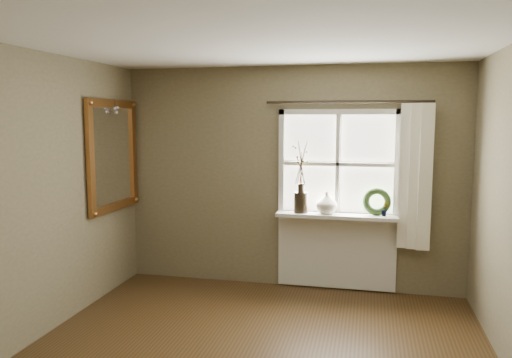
{
  "coord_description": "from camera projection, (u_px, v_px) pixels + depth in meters",
  "views": [
    {
      "loc": [
        0.9,
        -3.5,
        2.0
      ],
      "look_at": [
        -0.25,
        1.55,
        1.37
      ],
      "focal_mm": 35.0,
      "sensor_mm": 36.0,
      "label": 1
    }
  ],
  "objects": [
    {
      "name": "potted_plant_left",
      "position": [
        303.0,
        205.0,
        5.73
      ],
      "size": [
        0.11,
        0.09,
        0.17
      ],
      "primitive_type": "imported",
      "rotation": [
        0.0,
        0.0,
        -0.41
      ],
      "color": "#293F1C",
      "rests_on": "window_sill"
    },
    {
      "name": "dark_jug",
      "position": [
        301.0,
        202.0,
        5.73
      ],
      "size": [
        0.21,
        0.21,
        0.24
      ],
      "primitive_type": "cylinder",
      "rotation": [
        0.0,
        0.0,
        -0.4
      ],
      "color": "black",
      "rests_on": "window_sill"
    },
    {
      "name": "gilt_mirror",
      "position": [
        113.0,
        155.0,
        5.7
      ],
      "size": [
        0.1,
        1.06,
        1.27
      ],
      "color": "white",
      "rests_on": "wall_left"
    },
    {
      "name": "window_apron",
      "position": [
        336.0,
        251.0,
        5.81
      ],
      "size": [
        1.36,
        0.04,
        0.88
      ],
      "primitive_type": "cube",
      "color": "silver",
      "rests_on": "ground"
    },
    {
      "name": "wreath",
      "position": [
        377.0,
        205.0,
        5.58
      ],
      "size": [
        0.32,
        0.15,
        0.32
      ],
      "primitive_type": "torus",
      "rotation": [
        1.36,
        0.0,
        0.04
      ],
      "color": "#293F1C",
      "rests_on": "window_sill"
    },
    {
      "name": "cream_vase",
      "position": [
        327.0,
        203.0,
        5.66
      ],
      "size": [
        0.3,
        0.3,
        0.25
      ],
      "primitive_type": "imported",
      "rotation": [
        0.0,
        0.0,
        -0.29
      ],
      "color": "beige",
      "rests_on": "window_sill"
    },
    {
      "name": "window_sill",
      "position": [
        336.0,
        216.0,
        5.65
      ],
      "size": [
        1.36,
        0.26,
        0.04
      ],
      "primitive_type": "cube",
      "color": "silver",
      "rests_on": "wall_back"
    },
    {
      "name": "window_frame",
      "position": [
        338.0,
        164.0,
        5.69
      ],
      "size": [
        1.36,
        0.06,
        1.24
      ],
      "color": "silver",
      "rests_on": "wall_back"
    },
    {
      "name": "curtain",
      "position": [
        415.0,
        177.0,
        5.42
      ],
      "size": [
        0.36,
        0.12,
        1.59
      ],
      "primitive_type": "cube",
      "color": "white",
      "rests_on": "wall_back"
    },
    {
      "name": "ceiling",
      "position": [
        242.0,
        33.0,
        3.52
      ],
      "size": [
        4.5,
        4.5,
        0.0
      ],
      "primitive_type": "plane",
      "color": "silver",
      "rests_on": "ground"
    },
    {
      "name": "curtain_rod",
      "position": [
        348.0,
        102.0,
        5.52
      ],
      "size": [
        1.84,
        0.03,
        0.03
      ],
      "primitive_type": "cylinder",
      "rotation": [
        0.0,
        1.57,
        0.0
      ],
      "color": "black",
      "rests_on": "wall_back"
    },
    {
      "name": "wall_back",
      "position": [
        291.0,
        178.0,
        5.9
      ],
      "size": [
        4.0,
        0.1,
        2.6
      ],
      "primitive_type": "cube",
      "color": "#6B6246",
      "rests_on": "ground"
    },
    {
      "name": "wall_left",
      "position": [
        3.0,
        203.0,
        4.13
      ],
      "size": [
        0.1,
        4.5,
        2.6
      ],
      "primitive_type": "cube",
      "color": "#6B6246",
      "rests_on": "ground"
    },
    {
      "name": "potted_plant_right",
      "position": [
        385.0,
        209.0,
        5.52
      ],
      "size": [
        0.1,
        0.09,
        0.16
      ],
      "primitive_type": "imported",
      "rotation": [
        0.0,
        0.0,
        0.29
      ],
      "color": "#293F1C",
      "rests_on": "window_sill"
    }
  ]
}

